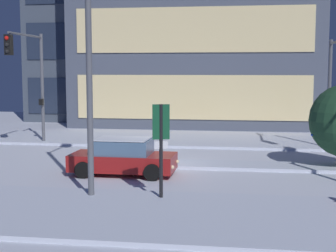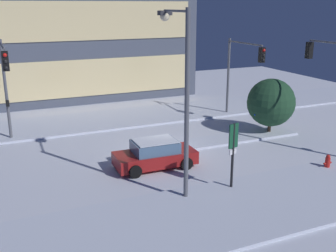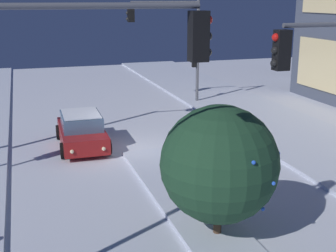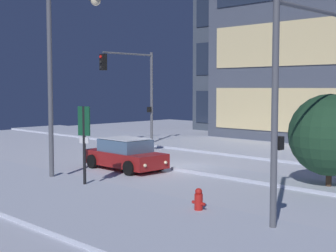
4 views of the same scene
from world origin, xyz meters
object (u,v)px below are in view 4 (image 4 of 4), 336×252
at_px(traffic_light_corner_far_left, 133,81).
at_px(fire_hydrant, 199,202).
at_px(car_near, 125,155).
at_px(traffic_light_corner_near_right, 314,71).
at_px(parking_info_sign, 84,136).
at_px(street_lamp_arched, 64,56).
at_px(decorated_tree_median, 330,135).

height_order(traffic_light_corner_far_left, fire_hydrant, traffic_light_corner_far_left).
relative_size(car_near, traffic_light_corner_near_right, 0.69).
distance_m(traffic_light_corner_far_left, fire_hydrant, 18.21).
xyz_separation_m(traffic_light_corner_near_right, parking_info_sign, (-8.51, -2.08, -2.35)).
xyz_separation_m(car_near, traffic_light_corner_near_right, (10.70, -1.84, 3.66)).
bearing_deg(fire_hydrant, street_lamp_arched, 175.57).
relative_size(car_near, decorated_tree_median, 1.19).
bearing_deg(decorated_tree_median, parking_info_sign, -137.58).
bearing_deg(car_near, parking_info_sign, -59.50).
bearing_deg(traffic_light_corner_near_right, car_near, 80.23).
relative_size(traffic_light_corner_near_right, parking_info_sign, 2.00).
bearing_deg(traffic_light_corner_near_right, parking_info_sign, 103.72).
distance_m(traffic_light_corner_far_left, street_lamp_arched, 11.54).
height_order(car_near, traffic_light_corner_far_left, traffic_light_corner_far_left).
bearing_deg(parking_info_sign, street_lamp_arched, 57.92).
bearing_deg(car_near, decorated_tree_median, 16.07).
xyz_separation_m(traffic_light_corner_far_left, decorated_tree_median, (15.69, -3.88, -2.18)).
bearing_deg(traffic_light_corner_far_left, parking_info_sign, 40.74).
bearing_deg(fire_hydrant, traffic_light_corner_near_right, 37.22).
bearing_deg(traffic_light_corner_far_left, decorated_tree_median, 76.12).
relative_size(car_near, traffic_light_corner_far_left, 0.69).
bearing_deg(traffic_light_corner_near_right, traffic_light_corner_far_left, 64.85).
distance_m(fire_hydrant, parking_info_sign, 6.06).
xyz_separation_m(car_near, traffic_light_corner_far_left, (-6.59, 6.27, 3.57)).
bearing_deg(decorated_tree_median, car_near, -165.24).
relative_size(parking_info_sign, decorated_tree_median, 0.87).
xyz_separation_m(traffic_light_corner_far_left, street_lamp_arched, (6.45, -9.51, 0.95)).
xyz_separation_m(fire_hydrant, parking_info_sign, (-5.84, -0.05, 1.63)).
distance_m(street_lamp_arched, decorated_tree_median, 11.26).
distance_m(car_near, traffic_light_corner_far_left, 9.77).
relative_size(traffic_light_corner_far_left, fire_hydrant, 7.64).
bearing_deg(traffic_light_corner_near_right, fire_hydrant, 127.22).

